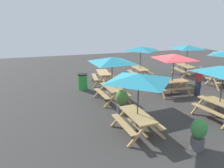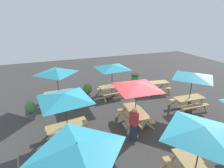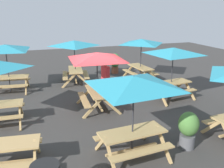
% 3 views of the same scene
% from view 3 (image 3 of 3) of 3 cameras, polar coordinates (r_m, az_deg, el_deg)
% --- Properties ---
extents(ground_plane, '(31.78, 31.78, 0.00)m').
position_cam_3_polar(ground_plane, '(10.23, -3.83, -5.52)').
color(ground_plane, '#3D3A38').
rests_on(ground_plane, ground).
extents(picnic_table_0, '(2.15, 2.15, 2.34)m').
position_cam_3_polar(picnic_table_0, '(13.85, 6.70, 8.93)').
color(picnic_table_0, tan).
rests_on(picnic_table_0, ground).
extents(picnic_table_1, '(2.82, 2.82, 2.34)m').
position_cam_3_polar(picnic_table_1, '(6.31, 4.98, -0.86)').
color(picnic_table_1, tan).
rests_on(picnic_table_1, ground).
extents(picnic_table_3, '(2.80, 2.80, 2.34)m').
position_cam_3_polar(picnic_table_3, '(11.08, 13.82, 6.52)').
color(picnic_table_3, tan).
rests_on(picnic_table_3, ground).
extents(picnic_table_4, '(1.96, 1.72, 0.81)m').
position_cam_3_polar(picnic_table_4, '(6.87, -23.79, -13.85)').
color(picnic_table_4, tan).
rests_on(picnic_table_4, ground).
extents(picnic_table_5, '(2.27, 2.27, 2.34)m').
position_cam_3_polar(picnic_table_5, '(13.29, -8.62, 8.51)').
color(picnic_table_5, tan).
rests_on(picnic_table_5, ground).
extents(picnic_table_6, '(2.81, 2.81, 2.34)m').
position_cam_3_polar(picnic_table_6, '(12.67, -23.13, 6.93)').
color(picnic_table_6, tan).
rests_on(picnic_table_6, ground).
extents(picnic_table_7, '(2.82, 2.82, 2.34)m').
position_cam_3_polar(picnic_table_7, '(9.59, -3.45, 5.40)').
color(picnic_table_7, tan).
rests_on(picnic_table_7, ground).
extents(potted_plant_0, '(0.59, 0.59, 1.11)m').
position_cam_3_polar(potted_plant_0, '(7.56, 17.03, -9.63)').
color(potted_plant_0, '#59595B').
rests_on(potted_plant_0, ground).
extents(potted_plant_1, '(0.67, 0.67, 1.24)m').
position_cam_3_polar(potted_plant_1, '(15.46, 0.67, 5.09)').
color(potted_plant_1, '#935138').
rests_on(potted_plant_1, ground).
extents(person_standing, '(0.32, 0.41, 1.67)m').
position_cam_3_polar(person_standing, '(11.17, -1.51, 1.29)').
color(person_standing, '#2D334C').
rests_on(person_standing, ground).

